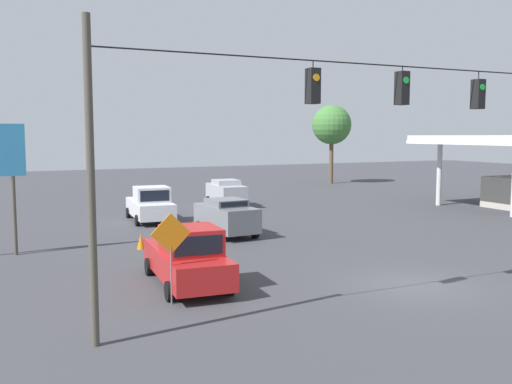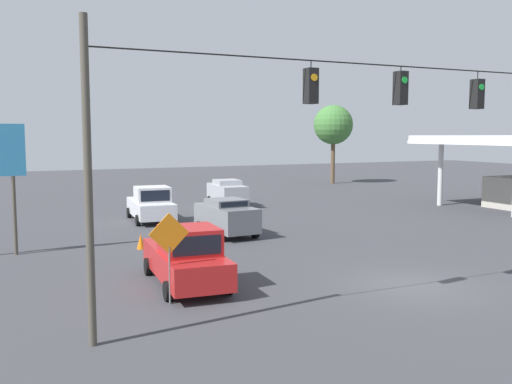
% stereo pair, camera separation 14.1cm
% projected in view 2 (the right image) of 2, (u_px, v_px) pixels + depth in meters
% --- Properties ---
extents(ground_plane, '(140.00, 140.00, 0.00)m').
position_uv_depth(ground_plane, '(414.00, 286.00, 19.71)').
color(ground_plane, '#3D3D42').
extents(overhead_signal_span, '(22.21, 0.38, 8.05)m').
position_uv_depth(overhead_signal_span, '(438.00, 136.00, 18.32)').
color(overhead_signal_span, '#4C473D').
rests_on(overhead_signal_span, ground_plane).
extents(sedan_silver_oncoming_deep, '(2.29, 4.43, 1.93)m').
position_uv_depth(sedan_silver_oncoming_deep, '(227.00, 192.00, 41.13)').
color(sedan_silver_oncoming_deep, '#A8AAB2').
rests_on(sedan_silver_oncoming_deep, ground_plane).
extents(sedan_grey_withflow_mid, '(2.32, 4.20, 1.90)m').
position_uv_depth(sedan_grey_withflow_mid, '(226.00, 217.00, 29.27)').
color(sedan_grey_withflow_mid, slate).
rests_on(sedan_grey_withflow_mid, ground_plane).
extents(pickup_truck_red_parked_shoulder, '(2.54, 5.60, 2.12)m').
position_uv_depth(pickup_truck_red_parked_shoulder, '(186.00, 258.00, 19.65)').
color(pickup_truck_red_parked_shoulder, red).
rests_on(pickup_truck_red_parked_shoulder, ground_plane).
extents(pickup_truck_white_withflow_far, '(2.62, 5.34, 2.12)m').
position_uv_depth(pickup_truck_white_withflow_far, '(151.00, 205.00, 34.15)').
color(pickup_truck_white_withflow_far, silver).
rests_on(pickup_truck_white_withflow_far, ground_plane).
extents(traffic_cone_nearest, '(0.36, 0.36, 0.71)m').
position_uv_depth(traffic_cone_nearest, '(185.00, 273.00, 20.10)').
color(traffic_cone_nearest, orange).
rests_on(traffic_cone_nearest, ground_plane).
extents(traffic_cone_second, '(0.36, 0.36, 0.71)m').
position_uv_depth(traffic_cone_second, '(167.00, 261.00, 21.96)').
color(traffic_cone_second, orange).
rests_on(traffic_cone_second, ground_plane).
extents(traffic_cone_third, '(0.36, 0.36, 0.71)m').
position_uv_depth(traffic_cone_third, '(153.00, 250.00, 24.02)').
color(traffic_cone_third, orange).
rests_on(traffic_cone_third, ground_plane).
extents(traffic_cone_fourth, '(0.36, 0.36, 0.71)m').
position_uv_depth(traffic_cone_fourth, '(141.00, 241.00, 25.93)').
color(traffic_cone_fourth, orange).
rests_on(traffic_cone_fourth, ground_plane).
extents(work_zone_sign, '(1.27, 0.06, 2.84)m').
position_uv_depth(work_zone_sign, '(169.00, 241.00, 17.37)').
color(work_zone_sign, slate).
rests_on(work_zone_sign, ground_plane).
extents(tree_horizon_left, '(4.11, 4.11, 8.22)m').
position_uv_depth(tree_horizon_left, '(333.00, 125.00, 59.53)').
color(tree_horizon_left, brown).
rests_on(tree_horizon_left, ground_plane).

